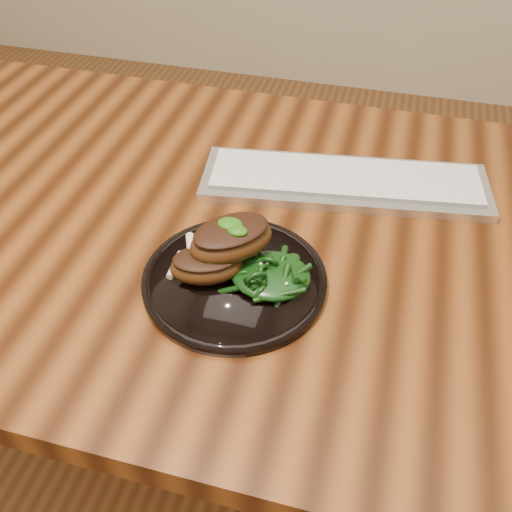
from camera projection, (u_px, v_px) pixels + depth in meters
The scene contains 7 objects.
desk at pixel (251, 262), 0.91m from camera, with size 1.60×0.80×0.75m.
plate at pixel (235, 280), 0.75m from camera, with size 0.24×0.24×0.01m.
lamb_chop_front at pixel (206, 265), 0.73m from camera, with size 0.11×0.09×0.04m.
lamb_chop_back at pixel (231, 239), 0.74m from camera, with size 0.13×0.13×0.05m.
herb_smear at pixel (224, 246), 0.79m from camera, with size 0.07×0.05×0.00m, color #144807.
greens_heap at pixel (271, 271), 0.73m from camera, with size 0.10×0.10×0.04m.
keyboard at pixel (344, 181), 0.91m from camera, with size 0.47×0.20×0.02m.
Camera 1 is at (0.18, -0.63, 1.29)m, focal length 40.00 mm.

